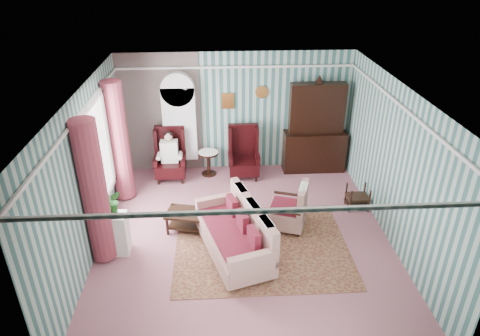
{
  "coord_description": "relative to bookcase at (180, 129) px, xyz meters",
  "views": [
    {
      "loc": [
        -0.48,
        -6.69,
        5.02
      ],
      "look_at": [
        -0.05,
        0.6,
        1.2
      ],
      "focal_mm": 32.0,
      "sensor_mm": 36.0,
      "label": 1
    }
  ],
  "objects": [
    {
      "name": "floor",
      "position": [
        1.35,
        -2.84,
        -1.12
      ],
      "size": [
        6.0,
        6.0,
        0.0
      ],
      "primitive_type": "plane",
      "color": "#97585D",
      "rests_on": "ground"
    },
    {
      "name": "room_shell",
      "position": [
        0.73,
        -2.66,
        0.89
      ],
      "size": [
        5.53,
        6.02,
        2.91
      ],
      "color": "#335E59",
      "rests_on": "ground"
    },
    {
      "name": "bookcase",
      "position": [
        0.0,
        0.0,
        0.0
      ],
      "size": [
        0.8,
        0.28,
        2.24
      ],
      "primitive_type": "cube",
      "color": "white",
      "rests_on": "floor"
    },
    {
      "name": "dresser_hutch",
      "position": [
        3.25,
        -0.12,
        0.06
      ],
      "size": [
        1.5,
        0.56,
        2.36
      ],
      "primitive_type": "cube",
      "color": "black",
      "rests_on": "floor"
    },
    {
      "name": "wingback_left",
      "position": [
        -0.25,
        -0.39,
        -0.5
      ],
      "size": [
        0.76,
        0.8,
        1.25
      ],
      "primitive_type": "cube",
      "color": "black",
      "rests_on": "floor"
    },
    {
      "name": "wingback_right",
      "position": [
        1.5,
        -0.39,
        -0.5
      ],
      "size": [
        0.76,
        0.8,
        1.25
      ],
      "primitive_type": "cube",
      "color": "black",
      "rests_on": "floor"
    },
    {
      "name": "seated_woman",
      "position": [
        -0.25,
        -0.39,
        -0.53
      ],
      "size": [
        0.44,
        0.4,
        1.18
      ],
      "primitive_type": null,
      "color": "beige",
      "rests_on": "floor"
    },
    {
      "name": "round_side_table",
      "position": [
        0.65,
        -0.24,
        -0.82
      ],
      "size": [
        0.5,
        0.5,
        0.6
      ],
      "primitive_type": "cylinder",
      "color": "black",
      "rests_on": "floor"
    },
    {
      "name": "nest_table",
      "position": [
        3.82,
        -1.94,
        -0.85
      ],
      "size": [
        0.45,
        0.38,
        0.54
      ],
      "primitive_type": "cube",
      "color": "black",
      "rests_on": "floor"
    },
    {
      "name": "plant_stand",
      "position": [
        -1.05,
        -3.14,
        -0.72
      ],
      "size": [
        0.55,
        0.35,
        0.8
      ],
      "primitive_type": "cube",
      "color": "white",
      "rests_on": "floor"
    },
    {
      "name": "rug",
      "position": [
        1.65,
        -3.14,
        -1.11
      ],
      "size": [
        3.2,
        2.6,
        0.01
      ],
      "primitive_type": "cube",
      "color": "#551E1C",
      "rests_on": "floor"
    },
    {
      "name": "sofa",
      "position": [
        1.11,
        -3.31,
        -0.61
      ],
      "size": [
        1.5,
        2.21,
        1.01
      ],
      "primitive_type": "cube",
      "rotation": [
        0.0,
        0.0,
        1.87
      ],
      "color": "beige",
      "rests_on": "floor"
    },
    {
      "name": "floral_armchair",
      "position": [
        2.2,
        -2.52,
        -0.65
      ],
      "size": [
        1.0,
        1.01,
        0.95
      ],
      "primitive_type": "cube",
      "rotation": [
        0.0,
        0.0,
        1.24
      ],
      "color": "beige",
      "rests_on": "floor"
    },
    {
      "name": "coffee_table",
      "position": [
        0.29,
        -2.54,
        -0.91
      ],
      "size": [
        0.97,
        0.71,
        0.41
      ],
      "primitive_type": "cube",
      "rotation": [
        0.0,
        0.0,
        -0.22
      ],
      "color": "black",
      "rests_on": "floor"
    },
    {
      "name": "potted_plant_a",
      "position": [
        -1.1,
        -3.18,
        -0.12
      ],
      "size": [
        0.42,
        0.38,
        0.4
      ],
      "primitive_type": "imported",
      "rotation": [
        0.0,
        0.0,
        0.2
      ],
      "color": "#204716",
      "rests_on": "plant_stand"
    },
    {
      "name": "potted_plant_b",
      "position": [
        -0.97,
        -3.04,
        -0.1
      ],
      "size": [
        0.27,
        0.23,
        0.43
      ],
      "primitive_type": "imported",
      "rotation": [
        0.0,
        0.0,
        0.17
      ],
      "color": "#204916",
      "rests_on": "plant_stand"
    },
    {
      "name": "potted_plant_c",
      "position": [
        -1.12,
        -3.04,
        -0.15
      ],
      "size": [
        0.24,
        0.24,
        0.35
      ],
      "primitive_type": "imported",
      "rotation": [
        0.0,
        0.0,
        0.27
      ],
      "color": "#27541A",
      "rests_on": "plant_stand"
    }
  ]
}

